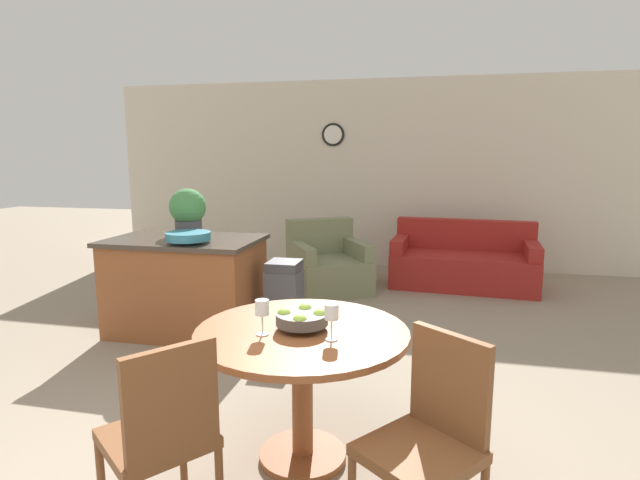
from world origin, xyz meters
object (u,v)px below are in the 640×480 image
(teal_bowl, at_px, (188,236))
(potted_plant, at_px, (188,210))
(couch, at_px, (463,264))
(wine_glass_right, at_px, (332,314))
(trash_bin, at_px, (285,299))
(dining_chair_near_left, at_px, (163,430))
(fruit_bowl, at_px, (302,318))
(kitchen_island, at_px, (186,285))
(dining_chair_near_right, at_px, (431,432))
(dining_table, at_px, (302,360))
(wine_glass_left, at_px, (262,309))
(armchair, at_px, (327,266))

(teal_bowl, relative_size, potted_plant, 0.88)
(potted_plant, relative_size, couch, 0.24)
(wine_glass_right, xyz_separation_m, teal_bowl, (-1.58, 1.60, 0.07))
(wine_glass_right, distance_m, trash_bin, 2.11)
(dining_chair_near_left, bearing_deg, couch, 20.49)
(dining_chair_near_left, bearing_deg, fruit_bowl, 5.34)
(dining_chair_near_left, xyz_separation_m, wine_glass_right, (0.61, 0.55, 0.38))
(wine_glass_right, bearing_deg, kitchen_island, 133.75)
(dining_chair_near_right, relative_size, potted_plant, 2.05)
(dining_chair_near_right, relative_size, trash_bin, 1.29)
(dining_chair_near_right, bearing_deg, wine_glass_right, 5.04)
(dining_chair_near_right, distance_m, teal_bowl, 2.85)
(dining_table, bearing_deg, wine_glass_right, -32.10)
(wine_glass_right, distance_m, couch, 4.22)
(wine_glass_left, distance_m, kitchen_island, 2.32)
(dining_table, relative_size, trash_bin, 1.60)
(wine_glass_right, distance_m, potted_plant, 2.70)
(wine_glass_left, xyz_separation_m, teal_bowl, (-1.22, 1.60, 0.07))
(kitchen_island, distance_m, teal_bowl, 0.56)
(trash_bin, bearing_deg, armchair, 88.24)
(dining_chair_near_left, xyz_separation_m, fruit_bowl, (0.43, 0.67, 0.30))
(dining_chair_near_left, xyz_separation_m, kitchen_island, (-1.12, 2.36, -0.05))
(armchair, bearing_deg, potted_plant, -154.67)
(dining_chair_near_left, bearing_deg, kitchen_island, 63.66)
(dining_chair_near_left, bearing_deg, wine_glass_left, 13.17)
(wine_glass_right, relative_size, kitchen_island, 0.13)
(dining_chair_near_left, distance_m, trash_bin, 2.45)
(fruit_bowl, height_order, wine_glass_right, wine_glass_right)
(dining_table, height_order, fruit_bowl, fruit_bowl)
(wine_glass_left, relative_size, potted_plant, 0.42)
(potted_plant, distance_m, armchair, 2.02)
(fruit_bowl, relative_size, wine_glass_left, 1.49)
(dining_table, xyz_separation_m, fruit_bowl, (0.00, 0.00, 0.23))
(dining_chair_near_left, relative_size, wine_glass_left, 4.91)
(dining_table, bearing_deg, dining_chair_near_left, -122.94)
(potted_plant, relative_size, armchair, 0.36)
(dining_table, bearing_deg, potted_plant, 130.21)
(dining_chair_near_left, bearing_deg, teal_bowl, 62.49)
(trash_bin, bearing_deg, dining_table, -70.52)
(fruit_bowl, bearing_deg, wine_glass_right, -32.28)
(wine_glass_right, distance_m, teal_bowl, 2.24)
(fruit_bowl, height_order, trash_bin, fruit_bowl)
(dining_chair_near_left, xyz_separation_m, wine_glass_left, (0.26, 0.55, 0.38))
(teal_bowl, height_order, couch, teal_bowl)
(teal_bowl, bearing_deg, potted_plant, 116.70)
(fruit_bowl, xyz_separation_m, kitchen_island, (-1.55, 1.69, -0.35))
(wine_glass_right, bearing_deg, trash_bin, 113.16)
(wine_glass_right, height_order, couch, wine_glass_right)
(teal_bowl, relative_size, couch, 0.21)
(wine_glass_left, bearing_deg, kitchen_island, 127.19)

